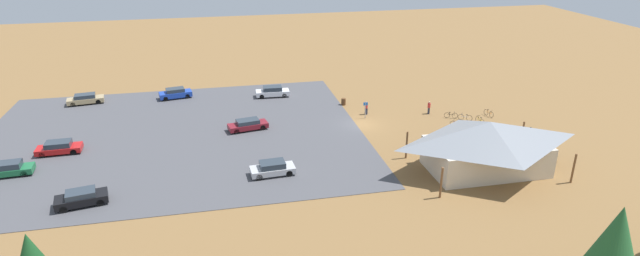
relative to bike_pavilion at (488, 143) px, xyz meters
name	(u,v)px	position (x,y,z in m)	size (l,w,h in m)	color
ground	(361,124)	(8.52, -14.22, -2.90)	(160.00, 160.00, 0.00)	olive
parking_lot_asphalt	(174,136)	(30.54, -15.28, -2.87)	(42.86, 34.90, 0.05)	#4C4C51
bike_pavilion	(488,143)	(0.00, 0.00, 0.00)	(13.65, 8.71, 5.11)	beige
trash_bin	(343,102)	(8.81, -21.50, -2.45)	(0.60, 0.60, 0.90)	brown
lot_sign	(365,108)	(7.41, -16.13, -1.49)	(0.56, 0.08, 2.20)	#99999E
pine_far_west	(616,240)	(2.46, 19.09, 2.07)	(3.31, 3.31, 7.31)	brown
bicycle_yellow_yard_center	(480,120)	(-5.69, -11.45, -2.50)	(0.48, 1.70, 0.90)	black
bicycle_black_lone_west	(451,115)	(-3.08, -13.89, -2.52)	(1.55, 0.71, 0.85)	black
bicycle_silver_back_row	(504,137)	(-5.93, -6.30, -2.55)	(1.60, 0.52, 0.80)	black
bicycle_orange_edge_south	(489,113)	(-8.02, -13.48, -2.50)	(0.52, 1.70, 0.85)	black
bicycle_red_near_sign	(487,127)	(-5.51, -9.29, -2.51)	(0.48, 1.67, 0.83)	black
bicycle_white_front_row	(465,117)	(-4.45, -12.81, -2.51)	(1.44, 1.06, 0.88)	black
bicycle_purple_trailside	(457,124)	(-2.54, -11.07, -2.53)	(1.50, 0.89, 0.84)	black
bicycle_blue_yard_left	(528,131)	(-9.57, -7.26, -2.51)	(1.52, 0.86, 0.86)	black
car_black_near_entry	(81,198)	(37.52, -1.16, -2.17)	(4.53, 2.59, 1.36)	black
car_red_inner_stall	(59,147)	(42.11, -12.94, -2.18)	(4.52, 1.99, 1.34)	red
car_tan_aisle_side	(85,99)	(42.64, -29.19, -2.18)	(4.81, 2.43, 1.33)	tan
car_white_back_corner	(273,92)	(17.67, -26.87, -2.13)	(4.67, 2.00, 1.46)	white
car_green_far_end	(7,169)	(45.66, -8.52, -2.17)	(4.63, 2.02, 1.38)	#1E6B3D
car_silver_end_stall	(273,168)	(20.66, -3.29, -2.17)	(4.39, 2.12, 1.37)	#BCBCC1
car_maroon_by_curb	(248,125)	(22.05, -15.29, -2.20)	(4.83, 2.57, 1.28)	maroon
car_blue_front_row	(175,93)	(30.91, -29.03, -2.14)	(4.57, 2.53, 1.41)	#1E42B2
visitor_crossing_yard	(366,108)	(6.88, -17.43, -2.01)	(0.36, 0.36, 1.70)	#2D3347
visitor_near_lot	(429,107)	(-0.99, -15.94, -2.03)	(0.36, 0.38, 1.66)	#2D3347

